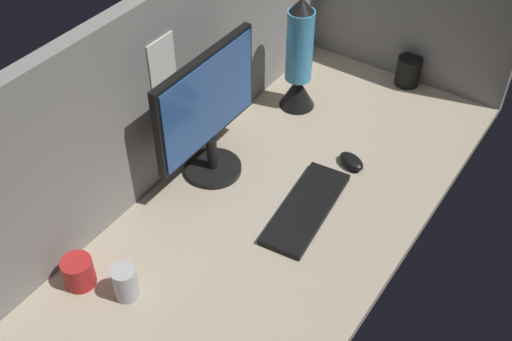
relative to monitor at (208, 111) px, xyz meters
The scene contains 9 objects.
ground_plane 35.47cm from the monitor, 97.30° to the right, with size 180.00×80.00×3.00cm, color tan.
cubicle_wall_back 14.34cm from the monitor, 104.60° to the left, with size 180.00×5.50×59.62cm.
monitor is the anchor object (origin of this frame).
keyboard 40.66cm from the monitor, 87.51° to the right, with size 37.00×13.00×2.00cm, color black.
mouse 49.45cm from the monitor, 53.21° to the right, with size 5.60×9.60×3.40cm, color black.
mug_steel 55.01cm from the monitor, 167.71° to the right, with size 6.57×6.57×9.83cm.
mug_red_plastic 57.93cm from the monitor, behind, with size 8.23×8.23×8.53cm.
mug_black_travel 86.36cm from the monitor, 21.68° to the right, with size 8.92×8.92×10.90cm.
lava_lamp 45.00cm from the monitor, ahead, with size 12.63×12.63×41.34cm.
Camera 1 is at (-110.49, -69.26, 135.64)cm, focal length 44.34 mm.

